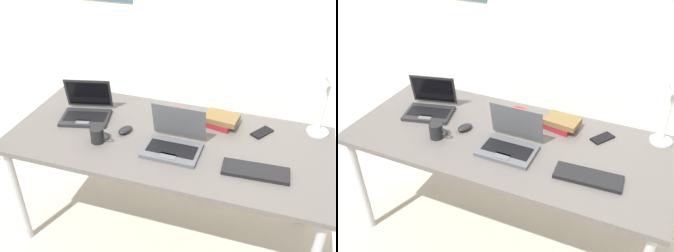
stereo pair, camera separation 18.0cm
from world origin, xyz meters
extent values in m
plane|color=#B7AD9E|center=(0.00, 0.00, 0.00)|extent=(12.00, 12.00, 0.00)
cube|color=#595451|center=(0.00, 0.00, 0.72)|extent=(1.80, 0.80, 0.03)
cylinder|color=#B2B5BA|center=(-0.84, -0.34, 0.35)|extent=(0.04, 0.04, 0.71)
cylinder|color=#B2B5BA|center=(-0.84, 0.34, 0.35)|extent=(0.04, 0.04, 0.71)
cylinder|color=#B2B5BA|center=(0.84, 0.34, 0.35)|extent=(0.04, 0.04, 0.71)
cylinder|color=silver|center=(0.80, 0.31, 0.75)|extent=(0.12, 0.12, 0.02)
cylinder|color=silver|center=(0.80, 0.31, 0.93)|extent=(0.02, 0.02, 0.34)
cylinder|color=silver|center=(0.80, 0.27, 1.10)|extent=(0.01, 0.08, 0.01)
cone|color=silver|center=(0.80, 0.23, 1.10)|extent=(0.07, 0.09, 0.09)
cube|color=#515459|center=(0.06, -0.12, 0.75)|extent=(0.30, 0.21, 0.02)
cube|color=black|center=(0.06, -0.12, 0.76)|extent=(0.26, 0.12, 0.00)
cube|color=#595B60|center=(0.06, -0.19, 0.76)|extent=(0.08, 0.05, 0.00)
cube|color=#515459|center=(0.06, 0.00, 0.86)|extent=(0.30, 0.05, 0.20)
cube|color=black|center=(0.06, 0.00, 0.86)|extent=(0.27, 0.04, 0.17)
cube|color=#232326|center=(-0.54, 0.03, 0.75)|extent=(0.32, 0.26, 0.02)
cube|color=black|center=(-0.54, 0.03, 0.76)|extent=(0.27, 0.16, 0.00)
cube|color=#595B60|center=(-0.52, -0.03, 0.76)|extent=(0.09, 0.06, 0.00)
cube|color=#232326|center=(-0.56, 0.15, 0.86)|extent=(0.29, 0.11, 0.19)
cube|color=black|center=(-0.56, 0.14, 0.86)|extent=(0.26, 0.09, 0.16)
cube|color=black|center=(0.50, -0.15, 0.75)|extent=(0.34, 0.14, 0.02)
ellipsoid|color=black|center=(-0.25, -0.02, 0.76)|extent=(0.09, 0.11, 0.03)
cube|color=black|center=(0.50, 0.21, 0.74)|extent=(0.13, 0.15, 0.01)
torus|color=red|center=(-0.04, 0.23, 0.75)|extent=(0.18, 0.18, 0.03)
cylinder|color=black|center=(-0.12, 0.23, 0.76)|extent=(0.06, 0.06, 0.04)
cylinder|color=black|center=(0.03, 0.23, 0.76)|extent=(0.06, 0.06, 0.04)
cube|color=maroon|center=(0.25, 0.22, 0.76)|extent=(0.18, 0.16, 0.03)
cube|color=brown|center=(0.26, 0.22, 0.79)|extent=(0.21, 0.16, 0.03)
cylinder|color=black|center=(-0.36, -0.15, 0.78)|extent=(0.08, 0.08, 0.09)
torus|color=black|center=(-0.31, -0.15, 0.79)|extent=(0.05, 0.01, 0.05)
camera|label=1|loc=(0.53, -1.65, 1.95)|focal=40.08mm
camera|label=2|loc=(0.70, -1.58, 1.95)|focal=40.08mm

